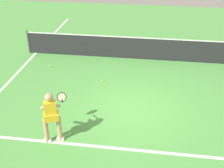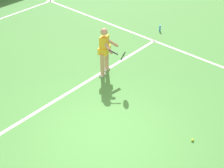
{
  "view_description": "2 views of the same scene",
  "coord_description": "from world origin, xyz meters",
  "views": [
    {
      "loc": [
        0.45,
        -7.96,
        5.4
      ],
      "look_at": [
        -0.63,
        -0.35,
        1.07
      ],
      "focal_mm": 46.4,
      "sensor_mm": 36.0,
      "label": 1
    },
    {
      "loc": [
        4.08,
        3.85,
        5.61
      ],
      "look_at": [
        -0.81,
        -0.49,
        0.91
      ],
      "focal_mm": 50.84,
      "sensor_mm": 36.0,
      "label": 2
    }
  ],
  "objects": [
    {
      "name": "service_line_marking",
      "position": [
        0.0,
        -1.99,
        0.0
      ],
      "size": [
        9.74,
        0.1,
        0.01
      ],
      "primitive_type": "cube",
      "color": "white",
      "rests_on": "ground"
    },
    {
      "name": "tennis_ball_mid",
      "position": [
        -1.28,
        1.7,
        0.03
      ],
      "size": [
        0.07,
        0.07,
        0.07
      ],
      "primitive_type": "sphere",
      "color": "#D1E533",
      "rests_on": "ground"
    },
    {
      "name": "water_bottle",
      "position": [
        -5.71,
        -2.32,
        0.12
      ],
      "size": [
        0.07,
        0.07,
        0.24
      ],
      "primitive_type": "cylinder",
      "color": "#4C9EE5",
      "rests_on": "ground"
    },
    {
      "name": "ground_plane",
      "position": [
        0.0,
        0.0,
        0.0
      ],
      "size": [
        27.42,
        27.42,
        0.0
      ],
      "primitive_type": "plane",
      "color": "#4C9342"
    },
    {
      "name": "sideline_left_marking",
      "position": [
        -4.87,
        0.0,
        0.0
      ],
      "size": [
        0.1,
        19.09,
        0.01
      ],
      "primitive_type": "cube",
      "color": "white",
      "rests_on": "ground"
    },
    {
      "name": "tennis_player",
      "position": [
        -2.06,
        -1.89,
        0.85
      ],
      "size": [
        0.66,
        1.1,
        1.55
      ],
      "color": "tan",
      "rests_on": "ground"
    }
  ]
}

